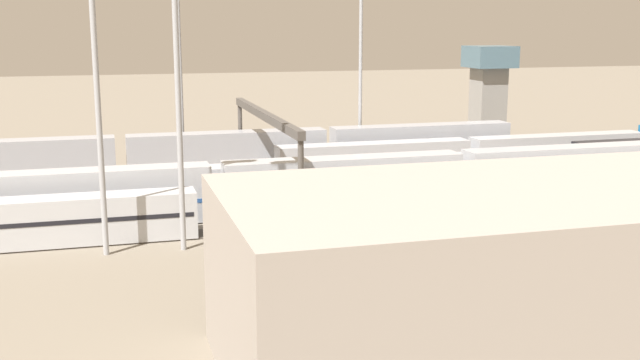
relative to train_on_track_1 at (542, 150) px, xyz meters
name	(u,v)px	position (x,y,z in m)	size (l,w,h in m)	color
ground_plane	(310,194)	(31.74, 7.50, -2.10)	(400.00, 400.00, 0.00)	#756B5B
track_bed_0	(283,172)	(31.74, -5.00, -2.04)	(140.00, 2.80, 0.12)	#4C443D
track_bed_1	(293,180)	(31.74, 0.00, -2.04)	(140.00, 2.80, 0.12)	#3D3833
track_bed_2	(304,189)	(31.74, 5.00, -2.04)	(140.00, 2.80, 0.12)	#4C443D
track_bed_3	(316,199)	(31.74, 10.00, -2.04)	(140.00, 2.80, 0.12)	#3D3833
track_bed_4	(330,211)	(31.74, 15.00, -2.04)	(140.00, 2.80, 0.12)	#3D3833
track_bed_5	(346,224)	(31.74, 20.00, -2.04)	(140.00, 2.80, 0.12)	#4C443D
train_on_track_1	(542,150)	(0.00, 0.00, 0.00)	(66.40, 3.06, 4.40)	#1E6B9E
train_on_track_4	(344,184)	(30.34, 15.00, 0.50)	(119.80, 3.06, 5.00)	#B7BABF
train_on_track_3	(345,178)	(28.64, 10.00, -0.02)	(90.60, 3.06, 4.40)	black
train_on_track_5	(341,203)	(32.24, 20.00, -0.09)	(119.80, 3.06, 3.80)	#B7BABF
train_on_track_0	(228,153)	(38.21, -5.00, 0.52)	(71.40, 3.00, 5.00)	#A8AAB2
light_mast_1	(176,47)	(46.39, 23.95, 13.63)	(2.80, 0.70, 24.28)	#9EA0A5
light_mast_2	(361,22)	(21.09, -7.93, 15.46)	(2.80, 0.70, 27.61)	#9EA0A5
light_mast_3	(93,27)	(52.26, 23.71, 15.12)	(2.80, 0.70, 26.98)	#9EA0A5
signal_gantry	(265,124)	(36.38, 7.50, 5.46)	(0.70, 30.00, 8.80)	#4C4742
maintenance_shed	(591,269)	(27.42, 49.26, 2.61)	(38.97, 15.44, 9.41)	#9E9389
control_tower	(488,89)	(-0.75, -15.88, 6.25)	(6.00, 6.00, 14.34)	gray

